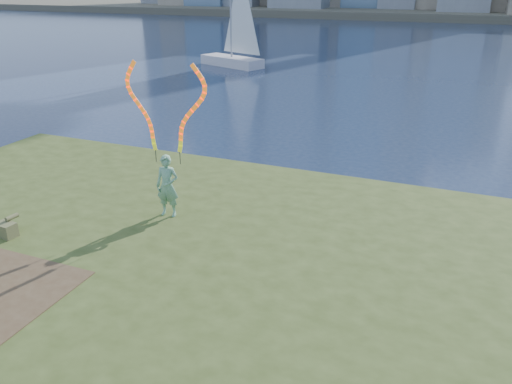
% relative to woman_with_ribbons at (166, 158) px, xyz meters
% --- Properties ---
extents(ground, '(320.00, 320.00, 0.00)m').
position_rel_woman_with_ribbons_xyz_m(ground, '(0.62, -1.10, -2.24)').
color(ground, '#1A2742').
rests_on(ground, ground).
extents(grassy_knoll, '(20.00, 18.00, 0.80)m').
position_rel_woman_with_ribbons_xyz_m(grassy_knoll, '(0.62, -3.39, -1.90)').
color(grassy_knoll, '#374619').
rests_on(grassy_knoll, ground).
extents(far_shore, '(320.00, 40.00, 1.20)m').
position_rel_woman_with_ribbons_xyz_m(far_shore, '(0.62, 93.90, -1.64)').
color(far_shore, brown).
rests_on(far_shore, ground).
extents(woman_with_ribbons, '(1.98, 0.47, 3.90)m').
position_rel_woman_with_ribbons_xyz_m(woman_with_ribbons, '(0.00, 0.00, 0.00)').
color(woman_with_ribbons, '#1B6B2E').
rests_on(woman_with_ribbons, grassy_knoll).
extents(canvas_bag, '(0.47, 0.53, 0.42)m').
position_rel_woman_with_ribbons_xyz_m(canvas_bag, '(-2.74, -2.30, -1.27)').
color(canvas_bag, brown).
rests_on(canvas_bag, grassy_knoll).
extents(sailboat, '(5.44, 3.45, 8.36)m').
position_rel_woman_with_ribbons_xyz_m(sailboat, '(-9.84, 25.31, -0.80)').
color(sailboat, silver).
rests_on(sailboat, ground).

